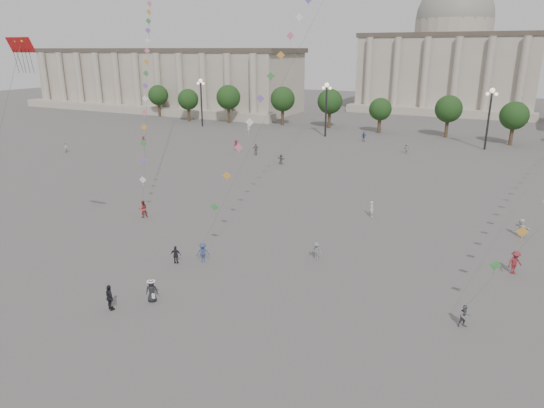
% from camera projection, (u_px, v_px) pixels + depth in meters
% --- Properties ---
extents(ground, '(360.00, 360.00, 0.00)m').
position_uv_depth(ground, '(166.00, 313.00, 32.51)').
color(ground, '#555250').
rests_on(ground, ground).
extents(hall_west, '(84.00, 26.22, 17.20)m').
position_uv_depth(hall_west, '(163.00, 80.00, 141.89)').
color(hall_west, '#A39989').
rests_on(hall_west, ground).
extents(hall_central, '(48.30, 34.30, 35.50)m').
position_uv_depth(hall_central, '(450.00, 59.00, 138.19)').
color(hall_central, '#A39989').
rests_on(hall_central, ground).
extents(tree_row, '(137.12, 5.12, 8.00)m').
position_uv_depth(tree_row, '(410.00, 109.00, 97.27)').
color(tree_row, '#392C1C').
rests_on(tree_row, ground).
extents(lamp_post_far_west, '(2.00, 0.90, 10.65)m').
position_uv_depth(lamp_post_far_west, '(201.00, 94.00, 109.07)').
color(lamp_post_far_west, '#262628').
rests_on(lamp_post_far_west, ground).
extents(lamp_post_mid_west, '(2.00, 0.90, 10.65)m').
position_uv_depth(lamp_post_mid_west, '(326.00, 100.00, 96.27)').
color(lamp_post_mid_west, '#262628').
rests_on(lamp_post_mid_west, ground).
extents(lamp_post_mid_east, '(2.00, 0.90, 10.65)m').
position_uv_depth(lamp_post_mid_east, '(490.00, 107.00, 83.46)').
color(lamp_post_mid_east, '#262628').
rests_on(lamp_post_mid_east, ground).
extents(person_crowd_0, '(1.08, 1.07, 1.83)m').
position_uv_depth(person_crowd_0, '(364.00, 137.00, 92.86)').
color(person_crowd_0, '#395381').
rests_on(person_crowd_0, ground).
extents(person_crowd_1, '(1.08, 1.14, 1.86)m').
position_uv_depth(person_crowd_1, '(66.00, 147.00, 82.86)').
color(person_crowd_1, silver).
rests_on(person_crowd_1, ground).
extents(person_crowd_2, '(1.16, 1.15, 1.61)m').
position_uv_depth(person_crowd_2, '(143.00, 141.00, 89.53)').
color(person_crowd_2, maroon).
rests_on(person_crowd_2, ground).
extents(person_crowd_4, '(1.53, 1.30, 1.65)m').
position_uv_depth(person_crowd_4, '(406.00, 149.00, 82.22)').
color(person_crowd_4, '#AEAFAA').
rests_on(person_crowd_4, ground).
extents(person_crowd_6, '(1.04, 0.62, 1.59)m').
position_uv_depth(person_crowd_6, '(316.00, 251.00, 40.55)').
color(person_crowd_6, slate).
rests_on(person_crowd_6, ground).
extents(person_crowd_7, '(1.62, 1.47, 1.80)m').
position_uv_depth(person_crowd_7, '(521.00, 228.00, 45.55)').
color(person_crowd_7, silver).
rests_on(person_crowd_7, ground).
extents(person_crowd_8, '(1.39, 1.36, 1.92)m').
position_uv_depth(person_crowd_8, '(515.00, 263.00, 37.98)').
color(person_crowd_8, maroon).
rests_on(person_crowd_8, ground).
extents(person_crowd_10, '(0.77, 0.79, 1.83)m').
position_uv_depth(person_crowd_10, '(248.00, 129.00, 101.17)').
color(person_crowd_10, silver).
rests_on(person_crowd_10, ground).
extents(person_crowd_12, '(1.58, 0.86, 1.62)m').
position_uv_depth(person_crowd_12, '(281.00, 159.00, 74.33)').
color(person_crowd_12, slate).
rests_on(person_crowd_12, ground).
extents(person_crowd_13, '(0.73, 0.71, 1.69)m').
position_uv_depth(person_crowd_13, '(371.00, 209.00, 51.08)').
color(person_crowd_13, silver).
rests_on(person_crowd_13, ground).
extents(person_crowd_16, '(1.21, 0.70, 1.94)m').
position_uv_depth(person_crowd_16, '(256.00, 149.00, 80.84)').
color(person_crowd_16, slate).
rests_on(person_crowd_16, ground).
extents(person_crowd_17, '(0.86, 1.29, 1.85)m').
position_uv_depth(person_crowd_17, '(236.00, 145.00, 84.67)').
color(person_crowd_17, maroon).
rests_on(person_crowd_17, ground).
extents(tourist_1, '(1.17, 0.87, 1.85)m').
position_uv_depth(tourist_1, '(110.00, 298.00, 32.67)').
color(tourist_1, black).
rests_on(tourist_1, ground).
extents(tourist_4, '(0.97, 0.63, 1.53)m').
position_uv_depth(tourist_4, '(176.00, 255.00, 39.87)').
color(tourist_4, black).
rests_on(tourist_4, ground).
extents(kite_flyer_0, '(1.11, 1.14, 1.84)m').
position_uv_depth(kite_flyer_0, '(143.00, 209.00, 50.88)').
color(kite_flyer_0, '#9F2F2B').
rests_on(kite_flyer_0, ground).
extents(kite_flyer_1, '(1.24, 1.18, 1.69)m').
position_uv_depth(kite_flyer_1, '(203.00, 253.00, 40.13)').
color(kite_flyer_1, navy).
rests_on(kite_flyer_1, ground).
extents(kite_flyer_2, '(0.92, 0.87, 1.51)m').
position_uv_depth(kite_flyer_2, '(465.00, 316.00, 30.71)').
color(kite_flyer_2, '#5C5B60').
rests_on(kite_flyer_2, ground).
extents(hat_person, '(0.97, 0.90, 1.69)m').
position_uv_depth(hat_person, '(152.00, 290.00, 33.79)').
color(hat_person, black).
rests_on(hat_person, ground).
extents(dragon_kite, '(3.81, 5.98, 20.00)m').
position_uv_depth(dragon_kite, '(22.00, 58.00, 33.70)').
color(dragon_kite, '#B01213').
rests_on(dragon_kite, ground).
extents(kite_train_west, '(23.29, 32.62, 52.82)m').
position_uv_depth(kite_train_west, '(149.00, 25.00, 65.16)').
color(kite_train_west, '#3F3F3F').
rests_on(kite_train_west, ground).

